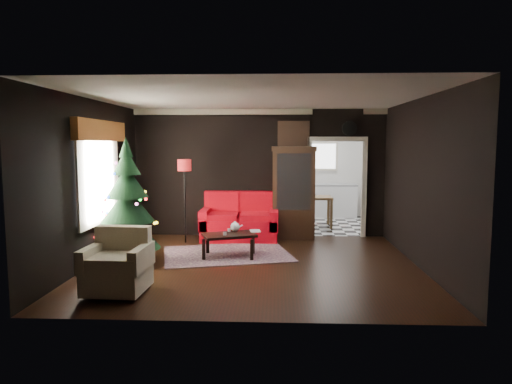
{
  "coord_description": "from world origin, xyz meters",
  "views": [
    {
      "loc": [
        0.37,
        -7.56,
        2.04
      ],
      "look_at": [
        0.0,
        0.9,
        1.15
      ],
      "focal_mm": 32.04,
      "sensor_mm": 36.0,
      "label": 1
    }
  ],
  "objects_px": {
    "christmas_tree": "(128,202)",
    "wall_clock": "(349,128)",
    "curio_cabinet": "(293,195)",
    "coffee_table": "(229,245)",
    "teapot": "(235,227)",
    "loveseat": "(240,217)",
    "armchair": "(117,260)",
    "floor_lamp": "(185,203)",
    "kitchen_table": "(317,212)"
  },
  "relations": [
    {
      "from": "floor_lamp",
      "to": "christmas_tree",
      "type": "relative_size",
      "value": 0.87
    },
    {
      "from": "curio_cabinet",
      "to": "kitchen_table",
      "type": "distance_m",
      "value": 1.67
    },
    {
      "from": "christmas_tree",
      "to": "teapot",
      "type": "distance_m",
      "value": 1.97
    },
    {
      "from": "floor_lamp",
      "to": "kitchen_table",
      "type": "xyz_separation_m",
      "value": [
        2.91,
        1.99,
        -0.46
      ]
    },
    {
      "from": "curio_cabinet",
      "to": "coffee_table",
      "type": "bearing_deg",
      "value": -124.94
    },
    {
      "from": "floor_lamp",
      "to": "armchair",
      "type": "height_order",
      "value": "floor_lamp"
    },
    {
      "from": "christmas_tree",
      "to": "kitchen_table",
      "type": "height_order",
      "value": "christmas_tree"
    },
    {
      "from": "floor_lamp",
      "to": "teapot",
      "type": "relative_size",
      "value": 9.1
    },
    {
      "from": "loveseat",
      "to": "teapot",
      "type": "xyz_separation_m",
      "value": [
        0.02,
        -1.31,
        0.02
      ]
    },
    {
      "from": "loveseat",
      "to": "christmas_tree",
      "type": "relative_size",
      "value": 0.82
    },
    {
      "from": "wall_clock",
      "to": "armchair",
      "type": "bearing_deg",
      "value": -133.13
    },
    {
      "from": "floor_lamp",
      "to": "armchair",
      "type": "relative_size",
      "value": 2.15
    },
    {
      "from": "loveseat",
      "to": "teapot",
      "type": "bearing_deg",
      "value": -89.25
    },
    {
      "from": "christmas_tree",
      "to": "kitchen_table",
      "type": "xyz_separation_m",
      "value": [
        3.58,
        3.57,
        -0.68
      ]
    },
    {
      "from": "kitchen_table",
      "to": "coffee_table",
      "type": "bearing_deg",
      "value": -120.49
    },
    {
      "from": "loveseat",
      "to": "floor_lamp",
      "type": "xyz_separation_m",
      "value": [
        -1.11,
        -0.34,
        0.33
      ]
    },
    {
      "from": "christmas_tree",
      "to": "curio_cabinet",
      "type": "bearing_deg",
      "value": 36.11
    },
    {
      "from": "armchair",
      "to": "floor_lamp",
      "type": "bearing_deg",
      "value": 87.5
    },
    {
      "from": "armchair",
      "to": "coffee_table",
      "type": "bearing_deg",
      "value": 59.98
    },
    {
      "from": "kitchen_table",
      "to": "armchair",
      "type": "bearing_deg",
      "value": -121.34
    },
    {
      "from": "armchair",
      "to": "loveseat",
      "type": "bearing_deg",
      "value": 71.38
    },
    {
      "from": "floor_lamp",
      "to": "coffee_table",
      "type": "bearing_deg",
      "value": -48.99
    },
    {
      "from": "floor_lamp",
      "to": "christmas_tree",
      "type": "bearing_deg",
      "value": -113.15
    },
    {
      "from": "christmas_tree",
      "to": "wall_clock",
      "type": "relative_size",
      "value": 6.5
    },
    {
      "from": "coffee_table",
      "to": "curio_cabinet",
      "type": "bearing_deg",
      "value": 55.06
    },
    {
      "from": "curio_cabinet",
      "to": "coffee_table",
      "type": "relative_size",
      "value": 2.06
    },
    {
      "from": "floor_lamp",
      "to": "teapot",
      "type": "distance_m",
      "value": 1.52
    },
    {
      "from": "wall_clock",
      "to": "kitchen_table",
      "type": "xyz_separation_m",
      "value": [
        -0.55,
        1.25,
        -2.0
      ]
    },
    {
      "from": "christmas_tree",
      "to": "coffee_table",
      "type": "bearing_deg",
      "value": 12.92
    },
    {
      "from": "armchair",
      "to": "teapot",
      "type": "xyz_separation_m",
      "value": [
        1.41,
        2.29,
        0.06
      ]
    },
    {
      "from": "teapot",
      "to": "kitchen_table",
      "type": "relative_size",
      "value": 0.26
    },
    {
      "from": "floor_lamp",
      "to": "armchair",
      "type": "bearing_deg",
      "value": -95.09
    },
    {
      "from": "loveseat",
      "to": "kitchen_table",
      "type": "relative_size",
      "value": 2.27
    },
    {
      "from": "loveseat",
      "to": "armchair",
      "type": "bearing_deg",
      "value": -111.2
    },
    {
      "from": "curio_cabinet",
      "to": "armchair",
      "type": "relative_size",
      "value": 2.27
    },
    {
      "from": "christmas_tree",
      "to": "teapot",
      "type": "relative_size",
      "value": 10.52
    },
    {
      "from": "armchair",
      "to": "wall_clock",
      "type": "bearing_deg",
      "value": 49.46
    },
    {
      "from": "loveseat",
      "to": "kitchen_table",
      "type": "bearing_deg",
      "value": 42.51
    },
    {
      "from": "curio_cabinet",
      "to": "coffee_table",
      "type": "distance_m",
      "value": 2.25
    },
    {
      "from": "curio_cabinet",
      "to": "floor_lamp",
      "type": "relative_size",
      "value": 1.06
    },
    {
      "from": "curio_cabinet",
      "to": "armchair",
      "type": "xyz_separation_m",
      "value": [
        -2.55,
        -3.82,
        -0.49
      ]
    },
    {
      "from": "christmas_tree",
      "to": "wall_clock",
      "type": "distance_m",
      "value": 4.92
    },
    {
      "from": "loveseat",
      "to": "armchair",
      "type": "height_order",
      "value": "loveseat"
    },
    {
      "from": "floor_lamp",
      "to": "armchair",
      "type": "distance_m",
      "value": 3.3
    },
    {
      "from": "armchair",
      "to": "coffee_table",
      "type": "distance_m",
      "value": 2.47
    },
    {
      "from": "curio_cabinet",
      "to": "floor_lamp",
      "type": "height_order",
      "value": "curio_cabinet"
    },
    {
      "from": "curio_cabinet",
      "to": "teapot",
      "type": "xyz_separation_m",
      "value": [
        -1.13,
        -1.53,
        -0.43
      ]
    },
    {
      "from": "loveseat",
      "to": "teapot",
      "type": "relative_size",
      "value": 8.59
    },
    {
      "from": "floor_lamp",
      "to": "wall_clock",
      "type": "xyz_separation_m",
      "value": [
        3.46,
        0.74,
        1.55
      ]
    },
    {
      "from": "teapot",
      "to": "floor_lamp",
      "type": "bearing_deg",
      "value": 139.19
    }
  ]
}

